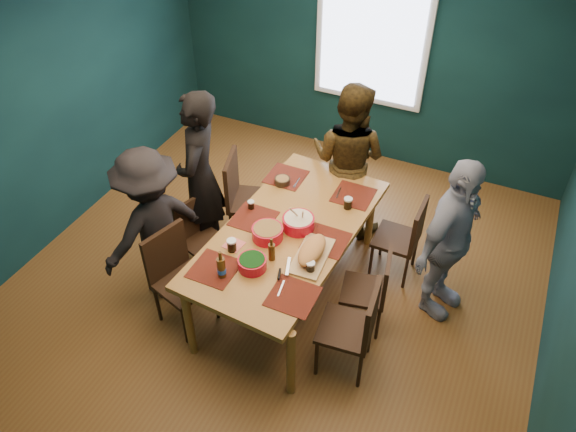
% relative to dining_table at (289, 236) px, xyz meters
% --- Properties ---
extents(room, '(5.01, 5.01, 2.71)m').
position_rel_dining_table_xyz_m(room, '(-0.16, 0.43, 0.62)').
color(room, brown).
rests_on(room, ground).
extents(dining_table, '(1.24, 2.25, 0.83)m').
position_rel_dining_table_xyz_m(dining_table, '(0.00, 0.00, 0.00)').
color(dining_table, '#A67531').
rests_on(dining_table, floor).
extents(chair_left_far, '(0.58, 0.58, 1.04)m').
position_rel_dining_table_xyz_m(chair_left_far, '(-0.77, 0.54, -0.15)').
color(chair_left_far, '#301C10').
rests_on(chair_left_far, floor).
extents(chair_left_mid, '(0.48, 0.48, 0.84)m').
position_rel_dining_table_xyz_m(chair_left_mid, '(-0.95, -0.08, -0.26)').
color(chair_left_mid, '#301C10').
rests_on(chair_left_mid, floor).
extents(chair_left_near, '(0.56, 0.56, 0.99)m').
position_rel_dining_table_xyz_m(chair_left_near, '(-0.80, -0.67, -0.17)').
color(chair_left_near, '#301C10').
rests_on(chair_left_near, floor).
extents(chair_right_far, '(0.42, 0.42, 0.92)m').
position_rel_dining_table_xyz_m(chair_right_far, '(0.92, 0.71, -0.22)').
color(chair_right_far, '#301C10').
rests_on(chair_right_far, floor).
extents(chair_right_mid, '(0.46, 0.46, 0.87)m').
position_rel_dining_table_xyz_m(chair_right_mid, '(0.84, -0.04, -0.24)').
color(chair_right_mid, '#301C10').
rests_on(chair_right_mid, floor).
extents(chair_right_near, '(0.48, 0.48, 0.96)m').
position_rel_dining_table_xyz_m(chair_right_near, '(0.86, -0.55, -0.19)').
color(chair_right_near, '#301C10').
rests_on(chair_right_near, floor).
extents(person_far_left, '(0.62, 0.77, 1.84)m').
position_rel_dining_table_xyz_m(person_far_left, '(-1.06, 0.23, 0.17)').
color(person_far_left, black).
rests_on(person_far_left, floor).
extents(person_back, '(0.89, 0.72, 1.72)m').
position_rel_dining_table_xyz_m(person_back, '(0.11, 1.22, 0.11)').
color(person_back, black).
rests_on(person_back, floor).
extents(person_right, '(0.69, 1.06, 1.68)m').
position_rel_dining_table_xyz_m(person_right, '(1.34, 0.44, 0.09)').
color(person_right, white).
rests_on(person_right, floor).
extents(person_near_left, '(0.93, 1.18, 1.61)m').
position_rel_dining_table_xyz_m(person_near_left, '(-1.16, -0.45, 0.05)').
color(person_near_left, black).
rests_on(person_near_left, floor).
extents(bowl_salad, '(0.28, 0.28, 0.12)m').
position_rel_dining_table_xyz_m(bowl_salad, '(-0.13, -0.18, 0.14)').
color(bowl_salad, red).
rests_on(bowl_salad, dining_table).
extents(bowl_dumpling, '(0.29, 0.29, 0.27)m').
position_rel_dining_table_xyz_m(bowl_dumpling, '(0.07, 0.06, 0.14)').
color(bowl_dumpling, red).
rests_on(bowl_dumpling, dining_table).
extents(bowl_herbs, '(0.24, 0.24, 0.11)m').
position_rel_dining_table_xyz_m(bowl_herbs, '(-0.08, -0.56, 0.13)').
color(bowl_herbs, red).
rests_on(bowl_herbs, dining_table).
extents(cutting_board, '(0.33, 0.65, 0.14)m').
position_rel_dining_table_xyz_m(cutting_board, '(0.32, -0.24, 0.14)').
color(cutting_board, tan).
rests_on(cutting_board, dining_table).
extents(small_bowl, '(0.16, 0.16, 0.07)m').
position_rel_dining_table_xyz_m(small_bowl, '(-0.35, 0.59, 0.11)').
color(small_bowl, black).
rests_on(small_bowl, dining_table).
extents(beer_bottle_a, '(0.07, 0.07, 0.27)m').
position_rel_dining_table_xyz_m(beer_bottle_a, '(-0.26, -0.75, 0.18)').
color(beer_bottle_a, '#43280C').
rests_on(beer_bottle_a, dining_table).
extents(beer_bottle_b, '(0.06, 0.06, 0.23)m').
position_rel_dining_table_xyz_m(beer_bottle_b, '(0.02, -0.40, 0.17)').
color(beer_bottle_b, '#43280C').
rests_on(beer_bottle_b, dining_table).
extents(cola_glass_a, '(0.08, 0.08, 0.12)m').
position_rel_dining_table_xyz_m(cola_glass_a, '(-0.34, -0.45, 0.14)').
color(cola_glass_a, black).
rests_on(cola_glass_a, dining_table).
extents(cola_glass_b, '(0.08, 0.08, 0.10)m').
position_rel_dining_table_xyz_m(cola_glass_b, '(0.38, -0.40, 0.14)').
color(cola_glass_b, black).
rests_on(cola_glass_b, dining_table).
extents(cola_glass_c, '(0.08, 0.08, 0.11)m').
position_rel_dining_table_xyz_m(cola_glass_c, '(0.37, 0.51, 0.14)').
color(cola_glass_c, black).
rests_on(cola_glass_c, dining_table).
extents(cola_glass_d, '(0.06, 0.06, 0.09)m').
position_rel_dining_table_xyz_m(cola_glass_d, '(-0.45, 0.12, 0.13)').
color(cola_glass_d, black).
rests_on(cola_glass_d, dining_table).
extents(napkin_a, '(0.18, 0.18, 0.00)m').
position_rel_dining_table_xyz_m(napkin_a, '(0.38, 0.09, 0.08)').
color(napkin_a, '#E3665F').
rests_on(napkin_a, dining_table).
extents(napkin_b, '(0.17, 0.17, 0.00)m').
position_rel_dining_table_xyz_m(napkin_b, '(-0.35, -0.38, 0.08)').
color(napkin_b, '#E3665F').
rests_on(napkin_b, dining_table).
extents(napkin_c, '(0.21, 0.21, 0.00)m').
position_rel_dining_table_xyz_m(napkin_c, '(0.31, -0.70, 0.08)').
color(napkin_c, '#E3665F').
rests_on(napkin_c, dining_table).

